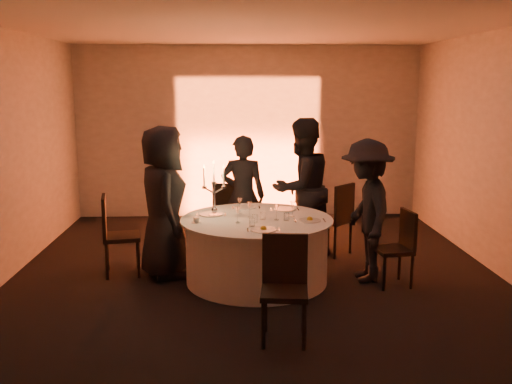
{
  "coord_description": "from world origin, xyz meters",
  "views": [
    {
      "loc": [
        -0.28,
        -6.54,
        2.32
      ],
      "look_at": [
        0.0,
        0.2,
        1.05
      ],
      "focal_mm": 40.0,
      "sensor_mm": 36.0,
      "label": 1
    }
  ],
  "objects_px": {
    "chair_right": "(399,244)",
    "guest_back_left": "(243,196)",
    "banquet_table": "(257,250)",
    "chair_front": "(284,281)",
    "candelabra": "(214,197)",
    "chair_back_right": "(337,215)",
    "guest_left": "(163,202)",
    "guest_back_right": "(302,189)",
    "chair_back_left": "(228,210)",
    "guest_right": "(366,211)",
    "chair_left": "(115,231)",
    "coffee_cup": "(196,220)"
  },
  "relations": [
    {
      "from": "chair_back_right",
      "to": "guest_left",
      "type": "bearing_deg",
      "value": -26.21
    },
    {
      "from": "guest_back_left",
      "to": "guest_back_right",
      "type": "relative_size",
      "value": 0.88
    },
    {
      "from": "banquet_table",
      "to": "chair_front",
      "type": "bearing_deg",
      "value": -83.13
    },
    {
      "from": "banquet_table",
      "to": "guest_back_left",
      "type": "relative_size",
      "value": 1.08
    },
    {
      "from": "chair_left",
      "to": "candelabra",
      "type": "bearing_deg",
      "value": -108.28
    },
    {
      "from": "chair_left",
      "to": "chair_back_right",
      "type": "height_order",
      "value": "chair_back_right"
    },
    {
      "from": "chair_back_left",
      "to": "chair_right",
      "type": "height_order",
      "value": "chair_back_left"
    },
    {
      "from": "chair_left",
      "to": "guest_left",
      "type": "distance_m",
      "value": 0.72
    },
    {
      "from": "banquet_table",
      "to": "chair_back_right",
      "type": "xyz_separation_m",
      "value": [
        1.15,
        1.03,
        0.18
      ]
    },
    {
      "from": "chair_right",
      "to": "guest_back_right",
      "type": "distance_m",
      "value": 1.61
    },
    {
      "from": "chair_left",
      "to": "chair_back_left",
      "type": "bearing_deg",
      "value": -57.91
    },
    {
      "from": "chair_back_right",
      "to": "candelabra",
      "type": "xyz_separation_m",
      "value": [
        -1.65,
        -0.88,
        0.44
      ]
    },
    {
      "from": "chair_left",
      "to": "guest_right",
      "type": "distance_m",
      "value": 3.07
    },
    {
      "from": "chair_back_right",
      "to": "chair_right",
      "type": "height_order",
      "value": "chair_back_right"
    },
    {
      "from": "guest_back_left",
      "to": "coffee_cup",
      "type": "height_order",
      "value": "guest_back_left"
    },
    {
      "from": "banquet_table",
      "to": "coffee_cup",
      "type": "height_order",
      "value": "coffee_cup"
    },
    {
      "from": "chair_front",
      "to": "chair_back_left",
      "type": "bearing_deg",
      "value": 105.91
    },
    {
      "from": "chair_back_right",
      "to": "chair_front",
      "type": "height_order",
      "value": "chair_back_right"
    },
    {
      "from": "chair_back_left",
      "to": "chair_back_right",
      "type": "relative_size",
      "value": 0.93
    },
    {
      "from": "chair_right",
      "to": "guest_back_left",
      "type": "xyz_separation_m",
      "value": [
        -1.79,
        1.3,
        0.33
      ]
    },
    {
      "from": "chair_back_right",
      "to": "chair_right",
      "type": "bearing_deg",
      "value": 67.07
    },
    {
      "from": "chair_left",
      "to": "guest_right",
      "type": "xyz_separation_m",
      "value": [
        3.04,
        -0.3,
        0.29
      ]
    },
    {
      "from": "chair_back_left",
      "to": "chair_back_right",
      "type": "xyz_separation_m",
      "value": [
        1.5,
        -0.57,
        0.04
      ]
    },
    {
      "from": "chair_back_left",
      "to": "guest_right",
      "type": "xyz_separation_m",
      "value": [
        1.66,
        -1.6,
        0.33
      ]
    },
    {
      "from": "guest_left",
      "to": "guest_back_right",
      "type": "xyz_separation_m",
      "value": [
        1.77,
        0.72,
        0.02
      ]
    },
    {
      "from": "chair_right",
      "to": "guest_right",
      "type": "height_order",
      "value": "guest_right"
    },
    {
      "from": "guest_back_right",
      "to": "guest_left",
      "type": "bearing_deg",
      "value": -11.47
    },
    {
      "from": "chair_front",
      "to": "guest_back_right",
      "type": "height_order",
      "value": "guest_back_right"
    },
    {
      "from": "chair_right",
      "to": "guest_right",
      "type": "relative_size",
      "value": 0.52
    },
    {
      "from": "chair_right",
      "to": "guest_left",
      "type": "distance_m",
      "value": 2.84
    },
    {
      "from": "chair_back_right",
      "to": "coffee_cup",
      "type": "height_order",
      "value": "chair_back_right"
    },
    {
      "from": "chair_back_right",
      "to": "chair_front",
      "type": "distance_m",
      "value": 2.76
    },
    {
      "from": "chair_back_left",
      "to": "chair_front",
      "type": "distance_m",
      "value": 3.2
    },
    {
      "from": "coffee_cup",
      "to": "candelabra",
      "type": "relative_size",
      "value": 0.16
    },
    {
      "from": "chair_left",
      "to": "chair_front",
      "type": "relative_size",
      "value": 1.03
    },
    {
      "from": "banquet_table",
      "to": "guest_right",
      "type": "bearing_deg",
      "value": -0.07
    },
    {
      "from": "chair_right",
      "to": "candelabra",
      "type": "xyz_separation_m",
      "value": [
        -2.16,
        0.35,
        0.51
      ]
    },
    {
      "from": "guest_left",
      "to": "chair_back_right",
      "type": "bearing_deg",
      "value": -83.63
    },
    {
      "from": "guest_left",
      "to": "guest_back_left",
      "type": "xyz_separation_m",
      "value": [
        0.98,
        0.85,
        -0.09
      ]
    },
    {
      "from": "banquet_table",
      "to": "candelabra",
      "type": "xyz_separation_m",
      "value": [
        -0.5,
        0.14,
        0.62
      ]
    },
    {
      "from": "chair_front",
      "to": "guest_left",
      "type": "distance_m",
      "value": 2.27
    },
    {
      "from": "banquet_table",
      "to": "candelabra",
      "type": "bearing_deg",
      "value": 164.17
    },
    {
      "from": "chair_left",
      "to": "guest_right",
      "type": "height_order",
      "value": "guest_right"
    },
    {
      "from": "guest_left",
      "to": "guest_right",
      "type": "xyz_separation_m",
      "value": [
        2.43,
        -0.25,
        -0.07
      ]
    },
    {
      "from": "chair_right",
      "to": "guest_back_left",
      "type": "relative_size",
      "value": 0.54
    },
    {
      "from": "chair_back_left",
      "to": "chair_right",
      "type": "distance_m",
      "value": 2.69
    },
    {
      "from": "chair_left",
      "to": "guest_back_left",
      "type": "distance_m",
      "value": 1.8
    },
    {
      "from": "chair_left",
      "to": "chair_right",
      "type": "height_order",
      "value": "chair_left"
    },
    {
      "from": "banquet_table",
      "to": "chair_right",
      "type": "distance_m",
      "value": 1.67
    },
    {
      "from": "chair_right",
      "to": "chair_front",
      "type": "distance_m",
      "value": 2.0
    }
  ]
}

